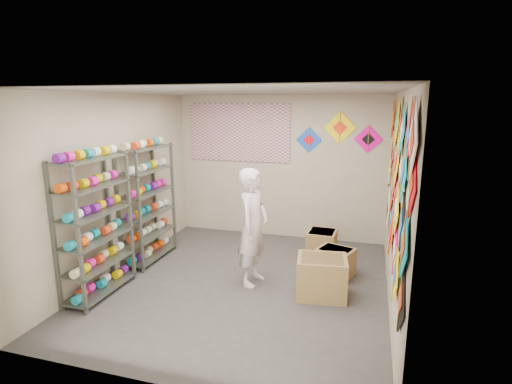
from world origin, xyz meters
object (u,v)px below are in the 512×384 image
(shelf_rack_back, at_px, (148,204))
(carton_a, at_px, (322,277))
(shopkeeper, at_px, (253,227))
(carton_b, at_px, (335,262))
(shelf_rack_front, at_px, (95,227))
(carton_c, at_px, (322,244))

(shelf_rack_back, xyz_separation_m, carton_a, (2.91, -0.52, -0.68))
(shelf_rack_back, xyz_separation_m, shopkeeper, (1.91, -0.37, -0.11))
(carton_b, bearing_deg, shelf_rack_front, -133.61)
(shopkeeper, xyz_separation_m, carton_b, (1.12, 0.59, -0.63))
(shelf_rack_front, bearing_deg, shelf_rack_back, 90.00)
(carton_a, distance_m, carton_b, 0.75)
(shelf_rack_back, height_order, shopkeeper, shelf_rack_back)
(shelf_rack_front, height_order, shopkeeper, shelf_rack_front)
(carton_b, bearing_deg, shelf_rack_back, -156.14)
(carton_b, bearing_deg, carton_c, 132.57)
(shelf_rack_back, xyz_separation_m, carton_b, (3.03, 0.22, -0.74))
(shopkeeper, relative_size, carton_a, 2.58)
(shelf_rack_front, xyz_separation_m, shelf_rack_back, (0.00, 1.30, 0.00))
(carton_a, xyz_separation_m, carton_b, (0.12, 0.74, -0.06))
(shelf_rack_back, bearing_deg, shelf_rack_front, -90.00)
(carton_c, bearing_deg, shelf_rack_back, -158.67)
(carton_a, bearing_deg, carton_c, 89.53)
(shelf_rack_front, xyz_separation_m, carton_b, (3.03, 1.52, -0.74))
(carton_c, bearing_deg, carton_a, -80.21)
(shelf_rack_back, relative_size, carton_c, 3.71)
(shelf_rack_front, bearing_deg, carton_b, 26.64)
(carton_a, height_order, carton_c, carton_a)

